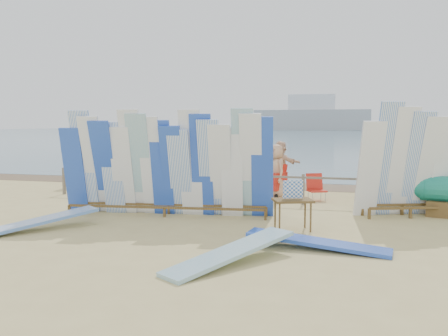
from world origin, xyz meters
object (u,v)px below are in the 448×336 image
(beachgoer_7, at_px, (369,168))
(beachgoer_extra_1, at_px, (145,163))
(flat_board_b, at_px, (231,263))
(beachgoer_2, at_px, (192,172))
(side_surfboard_rack, at_px, (407,166))
(stroller, at_px, (276,185))
(main_surfboard_rack, at_px, (167,168))
(beachgoer_8, at_px, (379,172))
(beachgoer_4, at_px, (219,172))
(beach_chair_left, at_px, (238,190))
(beach_chair_right, at_px, (316,193))
(beachgoer_3, at_px, (196,164))
(beachgoer_5, at_px, (281,163))
(beachgoer_1, at_px, (107,166))
(beachgoer_9, at_px, (411,171))
(beachgoer_6, at_px, (276,171))
(beachgoer_11, at_px, (142,161))
(flat_board_d, at_px, (317,249))
(flat_board_e, at_px, (36,231))
(vendor_table, at_px, (293,214))
(beachgoer_0, at_px, (85,161))

(beachgoer_7, distance_m, beachgoer_extra_1, 8.14)
(flat_board_b, bearing_deg, beachgoer_2, 145.44)
(side_surfboard_rack, relative_size, stroller, 2.72)
(main_surfboard_rack, relative_size, beachgoer_8, 3.08)
(flat_board_b, bearing_deg, beachgoer_4, 138.78)
(main_surfboard_rack, xyz_separation_m, beach_chair_left, (1.12, 3.30, -0.96))
(flat_board_b, distance_m, beach_chair_right, 7.25)
(beach_chair_left, distance_m, beachgoer_3, 3.89)
(side_surfboard_rack, height_order, beach_chair_left, side_surfboard_rack)
(beachgoer_7, height_order, beachgoer_8, beachgoer_7)
(main_surfboard_rack, bearing_deg, beachgoer_5, 66.95)
(beachgoer_1, xyz_separation_m, beachgoer_5, (6.08, 2.42, 0.06))
(stroller, height_order, beachgoer_extra_1, beachgoer_extra_1)
(beachgoer_4, distance_m, beachgoer_9, 6.41)
(beachgoer_7, bearing_deg, side_surfboard_rack, -129.84)
(beach_chair_left, distance_m, beachgoer_5, 3.65)
(side_surfboard_rack, relative_size, beachgoer_8, 1.62)
(main_surfboard_rack, xyz_separation_m, beachgoer_1, (-4.12, 4.38, -0.43))
(beach_chair_right, bearing_deg, beachgoer_6, 149.95)
(beach_chair_right, xyz_separation_m, beachgoer_4, (-3.20, 0.29, 0.54))
(beachgoer_11, bearing_deg, beachgoer_5, 66.97)
(main_surfboard_rack, relative_size, stroller, 5.16)
(beachgoer_3, xyz_separation_m, beachgoer_2, (0.79, -2.75, -0.04))
(beachgoer_extra_1, distance_m, beachgoer_4, 3.64)
(beachgoer_extra_1, bearing_deg, beachgoer_1, -24.99)
(side_surfboard_rack, height_order, beachgoer_extra_1, side_surfboard_rack)
(side_surfboard_rack, distance_m, beachgoer_7, 3.28)
(flat_board_d, relative_size, beachgoer_1, 1.68)
(flat_board_b, height_order, beachgoer_3, beachgoer_3)
(beachgoer_5, bearing_deg, beachgoer_8, 169.42)
(beachgoer_8, bearing_deg, beachgoer_3, 35.21)
(main_surfboard_rack, relative_size, beachgoer_5, 3.21)
(main_surfboard_rack, distance_m, flat_board_e, 3.44)
(beachgoer_6, bearing_deg, beachgoer_3, -165.03)
(side_surfboard_rack, distance_m, beachgoer_11, 11.47)
(side_surfboard_rack, height_order, flat_board_d, side_surfboard_rack)
(beachgoer_7, height_order, beachgoer_4, beachgoer_7)
(beachgoer_11, bearing_deg, beachgoer_6, 40.85)
(beach_chair_right, xyz_separation_m, beachgoer_3, (-4.87, 2.77, 0.58))
(beach_chair_left, distance_m, beachgoer_7, 4.27)
(beachgoer_2, bearing_deg, beachgoer_6, 65.86)
(vendor_table, bearing_deg, beachgoer_0, 124.46)
(beach_chair_left, distance_m, beachgoer_extra_1, 4.59)
(beachgoer_1, height_order, beachgoer_9, beachgoer_1)
(main_surfboard_rack, xyz_separation_m, side_surfboard_rack, (5.95, 1.45, 0.07))
(beach_chair_left, distance_m, beachgoer_2, 1.73)
(beachgoer_4, bearing_deg, beachgoer_7, 43.73)
(beachgoer_9, xyz_separation_m, beachgoer_6, (-4.24, -1.93, 0.08))
(beachgoer_9, bearing_deg, flat_board_d, -153.10)
(beachgoer_8, distance_m, beachgoer_4, 5.06)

